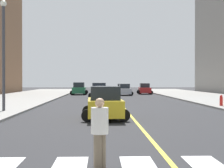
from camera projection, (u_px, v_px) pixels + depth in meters
name	position (u px, v px, depth m)	size (l,w,h in m)	color
lane_divider_paint	(115.00, 98.00, 43.63)	(0.16, 80.00, 0.01)	yellow
car_black_nearest	(121.00, 88.00, 62.33)	(2.36, 3.73, 1.65)	black
car_red_second	(145.00, 89.00, 55.01)	(2.63, 4.11, 1.81)	red
car_green_third	(79.00, 89.00, 52.71)	(2.76, 4.42, 1.97)	#236B42
car_blue_fourth	(99.00, 91.00, 42.80)	(2.84, 4.45, 1.96)	#2D479E
car_gray_fifth	(104.00, 95.00, 31.91)	(2.51, 3.93, 1.73)	slate
car_silver_sixth	(125.00, 90.00, 50.47)	(2.48, 3.96, 1.76)	#B7B7BC
car_yellow_seventh	(105.00, 104.00, 19.07)	(2.76, 4.32, 1.90)	gold
pedestrian_crossing	(100.00, 130.00, 8.32)	(0.44, 0.44, 1.79)	brown
fire_hydrant	(221.00, 101.00, 27.42)	(0.26, 0.26, 0.89)	red
street_lamp	(4.00, 46.00, 22.78)	(0.44, 0.44, 7.65)	#38383D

